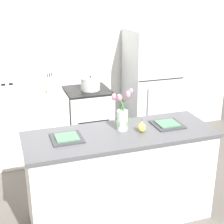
{
  "coord_description": "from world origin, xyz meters",
  "views": [
    {
      "loc": [
        -1.01,
        -2.75,
        2.24
      ],
      "look_at": [
        0.0,
        0.25,
        1.06
      ],
      "focal_mm": 55.0,
      "sensor_mm": 36.0,
      "label": 1
    }
  ],
  "objects_px": {
    "stove_range": "(88,120)",
    "plate_setting_left": "(67,138)",
    "plate_setting_right": "(167,124)",
    "flower_vase": "(122,115)",
    "cooking_pot": "(90,84)",
    "toaster": "(8,91)",
    "knife_block": "(50,85)",
    "pear_figurine": "(142,127)",
    "refrigerator": "(151,88)"
  },
  "relations": [
    {
      "from": "stove_range",
      "to": "plate_setting_right",
      "type": "distance_m",
      "value": 1.7
    },
    {
      "from": "refrigerator",
      "to": "cooking_pot",
      "type": "distance_m",
      "value": 0.92
    },
    {
      "from": "stove_range",
      "to": "toaster",
      "type": "bearing_deg",
      "value": -179.17
    },
    {
      "from": "pear_figurine",
      "to": "cooking_pot",
      "type": "bearing_deg",
      "value": 92.02
    },
    {
      "from": "flower_vase",
      "to": "cooking_pot",
      "type": "bearing_deg",
      "value": 86.17
    },
    {
      "from": "toaster",
      "to": "cooking_pot",
      "type": "bearing_deg",
      "value": -0.44
    },
    {
      "from": "flower_vase",
      "to": "pear_figurine",
      "type": "height_order",
      "value": "flower_vase"
    },
    {
      "from": "refrigerator",
      "to": "plate_setting_right",
      "type": "xyz_separation_m",
      "value": [
        -0.55,
        -1.57,
        0.11
      ]
    },
    {
      "from": "pear_figurine",
      "to": "cooking_pot",
      "type": "relative_size",
      "value": 0.47
    },
    {
      "from": "refrigerator",
      "to": "plate_setting_right",
      "type": "relative_size",
      "value": 5.94
    },
    {
      "from": "plate_setting_right",
      "to": "knife_block",
      "type": "distance_m",
      "value": 1.82
    },
    {
      "from": "stove_range",
      "to": "cooking_pot",
      "type": "height_order",
      "value": "cooking_pot"
    },
    {
      "from": "toaster",
      "to": "knife_block",
      "type": "xyz_separation_m",
      "value": [
        0.54,
        0.03,
        0.03
      ]
    },
    {
      "from": "toaster",
      "to": "stove_range",
      "type": "bearing_deg",
      "value": 0.83
    },
    {
      "from": "stove_range",
      "to": "toaster",
      "type": "xyz_separation_m",
      "value": [
        -1.04,
        -0.02,
        0.53
      ]
    },
    {
      "from": "pear_figurine",
      "to": "knife_block",
      "type": "bearing_deg",
      "value": 109.71
    },
    {
      "from": "flower_vase",
      "to": "plate_setting_left",
      "type": "relative_size",
      "value": 1.45
    },
    {
      "from": "plate_setting_right",
      "to": "flower_vase",
      "type": "bearing_deg",
      "value": 176.14
    },
    {
      "from": "toaster",
      "to": "knife_block",
      "type": "height_order",
      "value": "knife_block"
    },
    {
      "from": "stove_range",
      "to": "plate_setting_right",
      "type": "relative_size",
      "value": 3.18
    },
    {
      "from": "refrigerator",
      "to": "toaster",
      "type": "xyz_separation_m",
      "value": [
        -1.99,
        -0.02,
        0.15
      ]
    },
    {
      "from": "knife_block",
      "to": "cooking_pot",
      "type": "bearing_deg",
      "value": -4.21
    },
    {
      "from": "plate_setting_left",
      "to": "knife_block",
      "type": "height_order",
      "value": "knife_block"
    },
    {
      "from": "stove_range",
      "to": "plate_setting_right",
      "type": "xyz_separation_m",
      "value": [
        0.4,
        -1.57,
        0.5
      ]
    },
    {
      "from": "stove_range",
      "to": "plate_setting_left",
      "type": "height_order",
      "value": "plate_setting_left"
    },
    {
      "from": "flower_vase",
      "to": "pear_figurine",
      "type": "xyz_separation_m",
      "value": [
        0.16,
        -0.1,
        -0.1
      ]
    },
    {
      "from": "stove_range",
      "to": "plate_setting_left",
      "type": "relative_size",
      "value": 3.18
    },
    {
      "from": "pear_figurine",
      "to": "plate_setting_right",
      "type": "xyz_separation_m",
      "value": [
        0.31,
        0.07,
        -0.04
      ]
    },
    {
      "from": "refrigerator",
      "to": "flower_vase",
      "type": "bearing_deg",
      "value": -123.34
    },
    {
      "from": "refrigerator",
      "to": "knife_block",
      "type": "bearing_deg",
      "value": 179.39
    },
    {
      "from": "pear_figurine",
      "to": "toaster",
      "type": "relative_size",
      "value": 0.45
    },
    {
      "from": "stove_range",
      "to": "plate_setting_left",
      "type": "xyz_separation_m",
      "value": [
        -0.6,
        -1.57,
        0.5
      ]
    },
    {
      "from": "plate_setting_right",
      "to": "knife_block",
      "type": "height_order",
      "value": "knife_block"
    },
    {
      "from": "knife_block",
      "to": "toaster",
      "type": "bearing_deg",
      "value": -176.69
    },
    {
      "from": "cooking_pot",
      "to": "plate_setting_right",
      "type": "bearing_deg",
      "value": -76.79
    },
    {
      "from": "plate_setting_left",
      "to": "toaster",
      "type": "relative_size",
      "value": 1.0
    },
    {
      "from": "flower_vase",
      "to": "cooking_pot",
      "type": "height_order",
      "value": "flower_vase"
    },
    {
      "from": "plate_setting_left",
      "to": "cooking_pot",
      "type": "bearing_deg",
      "value": 67.45
    },
    {
      "from": "refrigerator",
      "to": "flower_vase",
      "type": "xyz_separation_m",
      "value": [
        -1.01,
        -1.54,
        0.25
      ]
    },
    {
      "from": "flower_vase",
      "to": "plate_setting_left",
      "type": "xyz_separation_m",
      "value": [
        -0.54,
        -0.03,
        -0.14
      ]
    },
    {
      "from": "pear_figurine",
      "to": "refrigerator",
      "type": "bearing_deg",
      "value": 62.51
    },
    {
      "from": "refrigerator",
      "to": "stove_range",
      "type": "bearing_deg",
      "value": -179.96
    },
    {
      "from": "pear_figurine",
      "to": "plate_setting_right",
      "type": "bearing_deg",
      "value": 13.05
    },
    {
      "from": "pear_figurine",
      "to": "toaster",
      "type": "distance_m",
      "value": 1.98
    },
    {
      "from": "stove_range",
      "to": "flower_vase",
      "type": "relative_size",
      "value": 2.19
    },
    {
      "from": "toaster",
      "to": "refrigerator",
      "type": "bearing_deg",
      "value": 0.46
    },
    {
      "from": "stove_range",
      "to": "plate_setting_left",
      "type": "distance_m",
      "value": 1.75
    },
    {
      "from": "refrigerator",
      "to": "pear_figurine",
      "type": "distance_m",
      "value": 1.86
    },
    {
      "from": "stove_range",
      "to": "knife_block",
      "type": "height_order",
      "value": "knife_block"
    },
    {
      "from": "knife_block",
      "to": "pear_figurine",
      "type": "bearing_deg",
      "value": -70.29
    }
  ]
}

